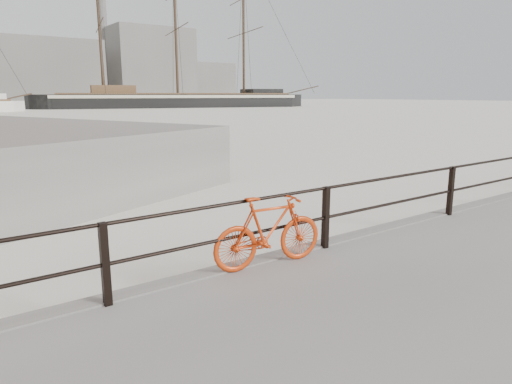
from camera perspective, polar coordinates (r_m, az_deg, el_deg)
ground at (r=10.31m, az=22.06°, el=-4.35°), size 400.00×400.00×0.00m
guardrail at (r=10.04m, az=23.16°, el=0.13°), size 28.00×0.10×1.00m
bicycle at (r=6.49m, az=1.62°, el=-4.88°), size 1.74×0.46×1.04m
barque_black at (r=100.92m, az=-9.68°, el=10.38°), size 69.51×36.77×37.06m
industrial_west at (r=148.08m, az=-25.32°, el=13.41°), size 32.00×18.00×18.00m
industrial_mid at (r=163.30m, az=-13.24°, el=15.05°), size 26.00×20.00×24.00m
industrial_east at (r=177.70m, az=-6.76°, el=13.41°), size 20.00×16.00×14.00m
smokestack at (r=164.31m, az=-18.53°, el=18.25°), size 2.80×2.80×44.00m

